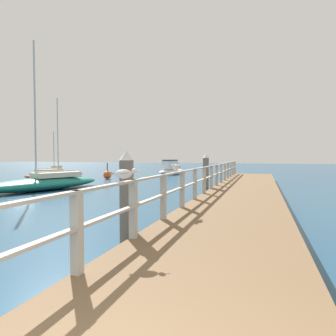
# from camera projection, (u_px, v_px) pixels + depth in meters

# --- Properties ---
(pier_deck) EXTENTS (2.93, 24.10, 0.53)m
(pier_deck) POSITION_uv_depth(u_px,v_px,m) (243.00, 196.00, 12.24)
(pier_deck) COLOR brown
(pier_deck) RESTS_ON ground_plane
(pier_railing) EXTENTS (0.12, 22.62, 1.04)m
(pier_railing) POSITION_uv_depth(u_px,v_px,m) (211.00, 174.00, 12.64)
(pier_railing) COLOR #B2ADA3
(pier_railing) RESTS_ON pier_deck
(dock_piling_near) EXTENTS (0.29, 0.29, 2.11)m
(dock_piling_near) POSITION_uv_depth(u_px,v_px,m) (127.00, 203.00, 5.62)
(dock_piling_near) COLOR #6B6056
(dock_piling_near) RESTS_ON ground_plane
(dock_piling_far) EXTENTS (0.29, 0.29, 2.11)m
(dock_piling_far) POSITION_uv_depth(u_px,v_px,m) (206.00, 176.00, 13.42)
(dock_piling_far) COLOR #6B6056
(dock_piling_far) RESTS_ON ground_plane
(seagull_foreground) EXTENTS (0.44, 0.27, 0.21)m
(seagull_foreground) POSITION_uv_depth(u_px,v_px,m) (124.00, 173.00, 4.66)
(seagull_foreground) COLOR white
(seagull_foreground) RESTS_ON pier_railing
(seagull_background) EXTENTS (0.21, 0.48, 0.21)m
(seagull_background) POSITION_uv_depth(u_px,v_px,m) (176.00, 167.00, 7.47)
(seagull_background) COLOR white
(seagull_background) RESTS_ON pier_railing
(boat_0) EXTENTS (2.80, 4.72, 1.61)m
(boat_0) POSITION_uv_depth(u_px,v_px,m) (171.00, 169.00, 31.32)
(boat_0) COLOR white
(boat_0) RESTS_ON ground_plane
(boat_2) EXTENTS (2.55, 4.78, 5.05)m
(boat_2) POSITION_uv_depth(u_px,v_px,m) (55.00, 169.00, 35.82)
(boat_2) COLOR gold
(boat_2) RESTS_ON ground_plane
(boat_4) EXTENTS (3.72, 5.94, 7.25)m
(boat_4) POSITION_uv_depth(u_px,v_px,m) (55.00, 174.00, 25.84)
(boat_4) COLOR red
(boat_4) RESTS_ON ground_plane
(boat_6) EXTENTS (4.24, 7.87, 8.49)m
(boat_6) POSITION_uv_depth(u_px,v_px,m) (44.00, 183.00, 16.65)
(boat_6) COLOR #197266
(boat_6) RESTS_ON ground_plane
(channel_buoy) EXTENTS (0.70, 0.70, 1.40)m
(channel_buoy) POSITION_uv_depth(u_px,v_px,m) (107.00, 175.00, 24.80)
(channel_buoy) COLOR #E54C19
(channel_buoy) RESTS_ON ground_plane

